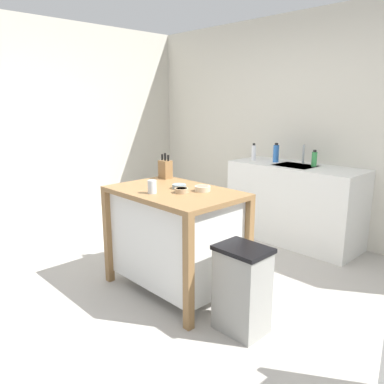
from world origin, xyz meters
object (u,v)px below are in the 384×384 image
(bottle_dish_soap, at_px, (276,153))
(bottle_spray_cleaner, at_px, (254,152))
(trash_bin, at_px, (242,289))
(kitchen_island, at_px, (175,235))
(bowl_ceramic_small, at_px, (179,186))
(knife_block, at_px, (165,169))
(sink_faucet, at_px, (303,154))
(bowl_stoneware_deep, at_px, (182,190))
(bottle_hand_soap, at_px, (314,159))
(bowl_ceramic_wide, at_px, (202,188))
(drinking_cup, at_px, (152,187))

(bottle_dish_soap, distance_m, bottle_spray_cleaner, 0.29)
(trash_bin, distance_m, bottle_spray_cleaner, 2.33)
(kitchen_island, relative_size, bottle_spray_cleaner, 5.36)
(bottle_dish_soap, bearing_deg, bowl_ceramic_small, -83.04)
(knife_block, height_order, sink_faucet, knife_block)
(bowl_stoneware_deep, xyz_separation_m, bottle_dish_soap, (-0.34, 1.82, 0.10))
(bowl_stoneware_deep, height_order, bottle_spray_cleaner, bottle_spray_cleaner)
(sink_faucet, distance_m, bottle_hand_soap, 0.20)
(bowl_ceramic_wide, height_order, trash_bin, bowl_ceramic_wide)
(kitchen_island, xyz_separation_m, bowl_ceramic_wide, (0.19, 0.14, 0.41))
(bowl_stoneware_deep, xyz_separation_m, drinking_cup, (-0.15, -0.18, 0.03))
(bowl_stoneware_deep, bearing_deg, drinking_cup, -129.54)
(bowl_ceramic_small, distance_m, drinking_cup, 0.28)
(kitchen_island, bearing_deg, bowl_ceramic_wide, 36.37)
(bowl_ceramic_small, height_order, bottle_dish_soap, bottle_dish_soap)
(bowl_ceramic_small, distance_m, trash_bin, 1.01)
(knife_block, xyz_separation_m, bowl_ceramic_wide, (0.62, -0.13, -0.07))
(knife_block, bearing_deg, bowl_ceramic_small, -25.38)
(trash_bin, distance_m, bottle_dish_soap, 2.24)
(knife_block, bearing_deg, bowl_ceramic_wide, -11.56)
(trash_bin, bearing_deg, bottle_hand_soap, 106.11)
(knife_block, bearing_deg, sink_faucet, 73.35)
(bottle_hand_soap, bearing_deg, trash_bin, -73.89)
(bowl_ceramic_small, relative_size, bottle_hand_soap, 0.64)
(bowl_ceramic_wide, bearing_deg, sink_faucet, 94.09)
(knife_block, distance_m, bowl_ceramic_small, 0.46)
(bottle_spray_cleaner, bearing_deg, kitchen_island, -73.61)
(trash_bin, bearing_deg, kitchen_island, 174.43)
(knife_block, height_order, bottle_spray_cleaner, knife_block)
(bottle_hand_soap, bearing_deg, bottle_dish_soap, -174.64)
(kitchen_island, distance_m, bowl_ceramic_wide, 0.47)
(sink_faucet, height_order, bottle_dish_soap, bottle_dish_soap)
(drinking_cup, bearing_deg, bottle_hand_soap, 82.35)
(drinking_cup, bearing_deg, bowl_ceramic_wide, 56.93)
(bowl_stoneware_deep, xyz_separation_m, trash_bin, (0.68, -0.05, -0.59))
(bowl_ceramic_small, xyz_separation_m, trash_bin, (0.81, -0.15, -0.59))
(drinking_cup, height_order, sink_faucet, sink_faucet)
(kitchen_island, xyz_separation_m, bottle_spray_cleaner, (-0.51, 1.73, 0.50))
(bowl_ceramic_small, bearing_deg, bowl_ceramic_wide, 18.50)
(kitchen_island, relative_size, bottle_dish_soap, 4.88)
(bowl_stoneware_deep, xyz_separation_m, sink_faucet, (-0.05, 1.94, 0.10))
(kitchen_island, xyz_separation_m, bottle_dish_soap, (-0.23, 1.80, 0.51))
(bowl_ceramic_wide, distance_m, bowl_ceramic_small, 0.22)
(bowl_ceramic_wide, relative_size, bowl_ceramic_small, 1.10)
(kitchen_island, distance_m, drinking_cup, 0.49)
(bottle_dish_soap, distance_m, bottle_hand_soap, 0.47)
(bowl_ceramic_wide, height_order, bottle_hand_soap, bottle_hand_soap)
(kitchen_island, bearing_deg, bottle_dish_soap, 97.31)
(bottle_hand_soap, bearing_deg, bowl_ceramic_small, -98.31)
(kitchen_island, xyz_separation_m, sink_faucet, (0.06, 1.92, 0.51))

